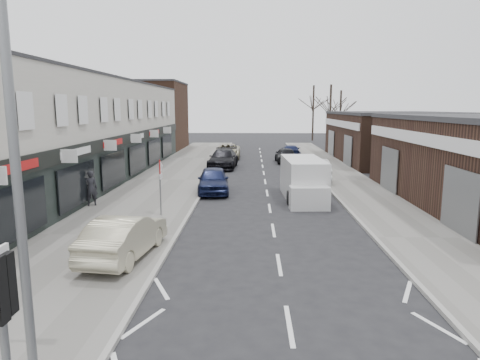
# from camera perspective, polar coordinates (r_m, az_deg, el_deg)

# --- Properties ---
(pavement_left) EXTENTS (5.50, 64.00, 0.12)m
(pavement_left) POSITION_cam_1_polar(r_m,az_deg,el_deg) (30.48, -9.41, -0.05)
(pavement_left) COLOR slate
(pavement_left) RESTS_ON ground
(pavement_right) EXTENTS (3.50, 64.00, 0.12)m
(pavement_right) POSITION_cam_1_polar(r_m,az_deg,el_deg) (30.65, 14.19, -0.16)
(pavement_right) COLOR slate
(pavement_right) RESTS_ON ground
(shop_terrace_left) EXTENTS (8.00, 41.00, 7.10)m
(shop_terrace_left) POSITION_cam_1_polar(r_m,az_deg,el_deg) (29.82, -23.45, 5.83)
(shop_terrace_left) COLOR beige
(shop_terrace_left) RESTS_ON ground
(brick_block_far) EXTENTS (8.00, 10.00, 8.00)m
(brick_block_far) POSITION_cam_1_polar(r_m,az_deg,el_deg) (53.99, -11.94, 8.25)
(brick_block_far) COLOR #41271C
(brick_block_far) RESTS_ON ground
(right_unit_far) EXTENTS (10.00, 16.00, 4.50)m
(right_unit_far) POSITION_cam_1_polar(r_m,az_deg,el_deg) (43.69, 19.62, 5.32)
(right_unit_far) COLOR #382319
(right_unit_far) RESTS_ON ground
(tree_far_a) EXTENTS (3.60, 3.60, 8.00)m
(tree_far_a) POSITION_cam_1_polar(r_m,az_deg,el_deg) (56.59, 11.78, 4.25)
(tree_far_a) COLOR #382D26
(tree_far_a) RESTS_ON ground
(tree_far_b) EXTENTS (3.60, 3.60, 7.50)m
(tree_far_b) POSITION_cam_1_polar(r_m,az_deg,el_deg) (62.93, 13.08, 4.73)
(tree_far_b) COLOR #382D26
(tree_far_b) RESTS_ON ground
(tree_far_c) EXTENTS (3.60, 3.60, 8.50)m
(tree_far_c) POSITION_cam_1_polar(r_m,az_deg,el_deg) (68.33, 9.62, 5.21)
(tree_far_c) COLOR #382D26
(tree_far_c) RESTS_ON ground
(traffic_light) EXTENTS (0.28, 0.60, 3.10)m
(traffic_light) POSITION_cam_1_polar(r_m,az_deg,el_deg) (7.04, -29.33, -14.29)
(traffic_light) COLOR slate
(traffic_light) RESTS_ON pavement_left
(street_lamp) EXTENTS (2.23, 0.22, 8.00)m
(street_lamp) POSITION_cam_1_polar(r_m,az_deg,el_deg) (7.62, -26.84, 4.83)
(street_lamp) COLOR slate
(street_lamp) RESTS_ON pavement_left
(warning_sign) EXTENTS (0.12, 0.80, 2.70)m
(warning_sign) POSITION_cam_1_polar(r_m,az_deg,el_deg) (20.16, -10.54, 1.15)
(warning_sign) COLOR slate
(warning_sign) RESTS_ON pavement_left
(white_van) EXTENTS (2.28, 5.90, 2.27)m
(white_van) POSITION_cam_1_polar(r_m,az_deg,el_deg) (24.44, 8.47, -0.00)
(white_van) COLOR silver
(white_van) RESTS_ON ground
(sedan_on_pavement) EXTENTS (2.08, 4.55, 1.45)m
(sedan_on_pavement) POSITION_cam_1_polar(r_m,az_deg,el_deg) (15.04, -15.14, -7.24)
(sedan_on_pavement) COLOR #B7B193
(sedan_on_pavement) RESTS_ON pavement_left
(pedestrian) EXTENTS (0.78, 0.65, 1.82)m
(pedestrian) POSITION_cam_1_polar(r_m,az_deg,el_deg) (23.25, -19.27, -1.04)
(pedestrian) COLOR black
(pedestrian) RESTS_ON pavement_left
(parked_car_left_a) EXTENTS (2.19, 4.65, 1.54)m
(parked_car_left_a) POSITION_cam_1_polar(r_m,az_deg,el_deg) (26.01, -3.59, -0.01)
(parked_car_left_a) COLOR #12193A
(parked_car_left_a) RESTS_ON ground
(parked_car_left_b) EXTENTS (2.53, 5.61, 1.59)m
(parked_car_left_b) POSITION_cam_1_polar(r_m,az_deg,el_deg) (36.59, -2.26, 2.85)
(parked_car_left_b) COLOR black
(parked_car_left_b) RESTS_ON ground
(parked_car_left_c) EXTENTS (2.45, 5.23, 1.45)m
(parked_car_left_c) POSITION_cam_1_polar(r_m,az_deg,el_deg) (43.86, -1.60, 3.89)
(parked_car_left_c) COLOR #AAA388
(parked_car_left_c) RESTS_ON ground
(parked_car_right_a) EXTENTS (1.69, 4.79, 1.58)m
(parked_car_right_a) POSITION_cam_1_polar(r_m,az_deg,el_deg) (30.48, 9.93, 1.32)
(parked_car_right_a) COLOR silver
(parked_car_right_a) RESTS_ON ground
(parked_car_right_b) EXTENTS (1.91, 4.37, 1.47)m
(parked_car_right_b) POSITION_cam_1_polar(r_m,az_deg,el_deg) (40.32, 6.09, 3.34)
(parked_car_right_b) COLOR black
(parked_car_right_b) RESTS_ON ground
(parked_car_right_c) EXTENTS (1.96, 4.62, 1.33)m
(parked_car_right_c) POSITION_cam_1_polar(r_m,az_deg,el_deg) (44.31, 6.75, 3.80)
(parked_car_right_c) COLOR #141C40
(parked_car_right_c) RESTS_ON ground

